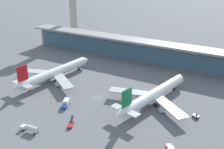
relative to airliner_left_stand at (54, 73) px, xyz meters
name	(u,v)px	position (x,y,z in m)	size (l,w,h in m)	color
ground_plane	(98,97)	(33.42, -5.35, -4.86)	(1200.00, 1200.00, 0.00)	slate
airliner_left_stand	(54,73)	(0.00, 0.00, 0.00)	(44.19, 57.93, 15.44)	white
airliner_centre_stand	(153,95)	(60.77, 2.00, 0.00)	(43.51, 57.45, 15.44)	white
service_truck_near_nose_blue	(66,103)	(24.75, -20.62, -3.17)	(4.85, 7.63, 3.10)	#234C9E
service_truck_under_wing_red	(71,124)	(37.26, -33.41, -4.05)	(4.02, 6.76, 2.70)	#B21E1E
service_truck_mid_apron_white	(196,116)	(82.62, -0.67, -3.99)	(3.28, 2.63, 2.05)	silver
service_truck_on_taxiway_white	(30,128)	(25.29, -45.10, -3.16)	(8.70, 2.83, 2.95)	silver
terminal_building	(145,51)	(33.42, 55.92, 3.00)	(183.60, 12.80, 15.20)	#9E998E
safety_cone_alpha	(30,89)	(-3.26, -16.11, -4.54)	(0.62, 0.62, 0.70)	orange
safety_cone_bravo	(29,90)	(-3.25, -17.34, -4.54)	(0.62, 0.62, 0.70)	orange
safety_cone_charlie	(50,101)	(15.22, -21.11, -4.54)	(0.62, 0.62, 0.70)	orange
safety_cone_delta	(24,89)	(-6.59, -17.45, -4.54)	(0.62, 0.62, 0.70)	orange
safety_cone_echo	(52,97)	(13.03, -17.24, -4.54)	(0.62, 0.62, 0.70)	orange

